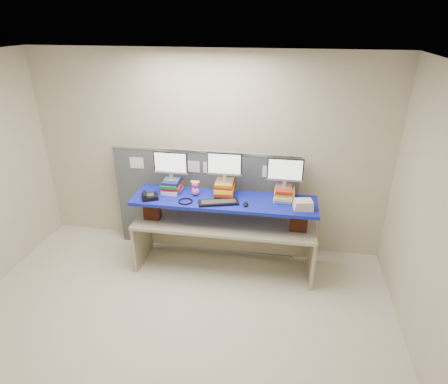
% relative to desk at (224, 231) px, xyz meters
% --- Properties ---
extents(room, '(5.00, 4.00, 2.80)m').
position_rel_desk_xyz_m(room, '(-0.36, -1.34, 0.83)').
color(room, beige).
rests_on(room, ground).
extents(cubicle_partition, '(2.60, 0.06, 1.53)m').
position_rel_desk_xyz_m(cubicle_partition, '(-0.36, 0.44, 0.20)').
color(cubicle_partition, '#3F444B').
rests_on(cubicle_partition, ground).
extents(desk, '(2.37, 0.73, 0.72)m').
position_rel_desk_xyz_m(desk, '(0.00, 0.00, 0.00)').
color(desk, tan).
rests_on(desk, ground).
extents(brick_pier_left, '(0.21, 0.12, 0.29)m').
position_rel_desk_xyz_m(brick_pier_left, '(-0.95, -0.07, 0.29)').
color(brick_pier_left, maroon).
rests_on(brick_pier_left, desk).
extents(brick_pier_right, '(0.21, 0.12, 0.29)m').
position_rel_desk_xyz_m(brick_pier_right, '(0.95, -0.03, 0.29)').
color(brick_pier_right, maroon).
rests_on(brick_pier_right, desk).
extents(blue_board, '(2.35, 0.62, 0.04)m').
position_rel_desk_xyz_m(blue_board, '(0.00, 0.00, 0.46)').
color(blue_board, navy).
rests_on(blue_board, brick_pier_left).
extents(book_stack_left, '(0.24, 0.30, 0.17)m').
position_rel_desk_xyz_m(book_stack_left, '(-0.71, 0.11, 0.56)').
color(book_stack_left, silver).
rests_on(book_stack_left, blue_board).
extents(book_stack_center, '(0.26, 0.31, 0.19)m').
position_rel_desk_xyz_m(book_stack_center, '(-0.01, 0.12, 0.57)').
color(book_stack_center, '#19612D').
rests_on(book_stack_center, blue_board).
extents(book_stack_right, '(0.25, 0.29, 0.17)m').
position_rel_desk_xyz_m(book_stack_right, '(0.74, 0.13, 0.56)').
color(book_stack_right, silver).
rests_on(book_stack_right, blue_board).
extents(monitor_left, '(0.44, 0.13, 0.39)m').
position_rel_desk_xyz_m(monitor_left, '(-0.71, 0.11, 0.86)').
color(monitor_left, '#A4A3A8').
rests_on(monitor_left, book_stack_left).
extents(monitor_center, '(0.44, 0.13, 0.39)m').
position_rel_desk_xyz_m(monitor_center, '(-0.01, 0.12, 0.89)').
color(monitor_center, '#A4A3A8').
rests_on(monitor_center, book_stack_center).
extents(monitor_right, '(0.44, 0.13, 0.39)m').
position_rel_desk_xyz_m(monitor_right, '(0.74, 0.13, 0.86)').
color(monitor_right, '#A4A3A8').
rests_on(monitor_right, book_stack_right).
extents(keyboard, '(0.52, 0.30, 0.03)m').
position_rel_desk_xyz_m(keyboard, '(-0.05, -0.13, 0.49)').
color(keyboard, black).
rests_on(keyboard, blue_board).
extents(mouse, '(0.08, 0.12, 0.03)m').
position_rel_desk_xyz_m(mouse, '(0.29, -0.13, 0.49)').
color(mouse, black).
rests_on(mouse, blue_board).
extents(desk_phone, '(0.26, 0.25, 0.08)m').
position_rel_desk_xyz_m(desk_phone, '(-0.94, -0.15, 0.51)').
color(desk_phone, black).
rests_on(desk_phone, blue_board).
extents(headset, '(0.24, 0.24, 0.02)m').
position_rel_desk_xyz_m(headset, '(-0.46, -0.16, 0.49)').
color(headset, black).
rests_on(headset, blue_board).
extents(plush_toy, '(0.12, 0.09, 0.21)m').
position_rel_desk_xyz_m(plush_toy, '(-0.38, 0.05, 0.58)').
color(plush_toy, pink).
rests_on(plush_toy, blue_board).
extents(binder_stack, '(0.26, 0.22, 0.11)m').
position_rel_desk_xyz_m(binder_stack, '(0.98, -0.09, 0.53)').
color(binder_stack, beige).
rests_on(binder_stack, blue_board).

